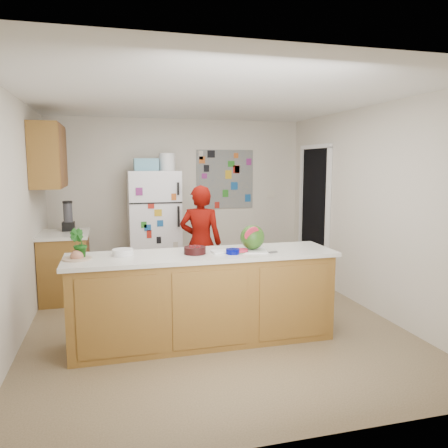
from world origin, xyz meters
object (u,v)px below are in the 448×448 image
object	(u,v)px
refrigerator	(154,227)
cherry_bowl	(195,250)
watermelon	(252,237)
person	(201,243)

from	to	relation	value
refrigerator	cherry_bowl	distance (m)	2.40
watermelon	cherry_bowl	xyz separation A→B (m)	(-0.60, -0.02, -0.10)
person	watermelon	size ratio (longest dim) A/B	6.12
person	watermelon	world-z (taller)	person
refrigerator	person	distance (m)	1.12
watermelon	person	bearing A→B (deg)	100.49
person	watermelon	bearing A→B (deg)	119.53
cherry_bowl	refrigerator	bearing A→B (deg)	93.89
cherry_bowl	person	bearing A→B (deg)	76.06
watermelon	cherry_bowl	distance (m)	0.61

